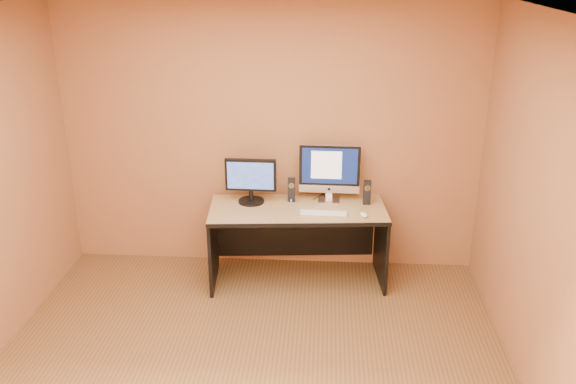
# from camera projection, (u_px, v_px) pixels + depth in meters

# --- Properties ---
(walls) EXTENTS (4.00, 4.00, 2.60)m
(walls) POSITION_uv_depth(u_px,v_px,m) (242.00, 225.00, 3.93)
(walls) COLOR #97643D
(walls) RESTS_ON ground
(ceiling) EXTENTS (4.00, 4.00, 0.00)m
(ceiling) POSITION_uv_depth(u_px,v_px,m) (236.00, 17.00, 3.46)
(ceiling) COLOR white
(ceiling) RESTS_ON walls
(desk) EXTENTS (1.67, 0.85, 0.75)m
(desk) POSITION_uv_depth(u_px,v_px,m) (297.00, 245.00, 5.75)
(desk) COLOR tan
(desk) RESTS_ON ground
(imac) EXTENTS (0.58, 0.23, 0.56)m
(imac) POSITION_uv_depth(u_px,v_px,m) (329.00, 173.00, 5.68)
(imac) COLOR #BBBABF
(imac) RESTS_ON desk
(second_monitor) EXTENTS (0.49, 0.25, 0.43)m
(second_monitor) POSITION_uv_depth(u_px,v_px,m) (251.00, 181.00, 5.67)
(second_monitor) COLOR black
(second_monitor) RESTS_ON desk
(speaker_left) EXTENTS (0.07, 0.08, 0.22)m
(speaker_left) POSITION_uv_depth(u_px,v_px,m) (291.00, 190.00, 5.74)
(speaker_left) COLOR black
(speaker_left) RESTS_ON desk
(speaker_right) EXTENTS (0.07, 0.07, 0.22)m
(speaker_right) POSITION_uv_depth(u_px,v_px,m) (367.00, 192.00, 5.67)
(speaker_right) COLOR black
(speaker_right) RESTS_ON desk
(keyboard) EXTENTS (0.44, 0.13, 0.02)m
(keyboard) POSITION_uv_depth(u_px,v_px,m) (323.00, 213.00, 5.48)
(keyboard) COLOR silver
(keyboard) RESTS_ON desk
(mouse) EXTENTS (0.09, 0.12, 0.04)m
(mouse) POSITION_uv_depth(u_px,v_px,m) (364.00, 215.00, 5.42)
(mouse) COLOR white
(mouse) RESTS_ON desk
(cable_a) EXTENTS (0.12, 0.20, 0.01)m
(cable_a) POSITION_uv_depth(u_px,v_px,m) (328.00, 198.00, 5.83)
(cable_a) COLOR black
(cable_a) RESTS_ON desk
(cable_b) EXTENTS (0.10, 0.16, 0.01)m
(cable_b) POSITION_uv_depth(u_px,v_px,m) (318.00, 197.00, 5.86)
(cable_b) COLOR black
(cable_b) RESTS_ON desk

